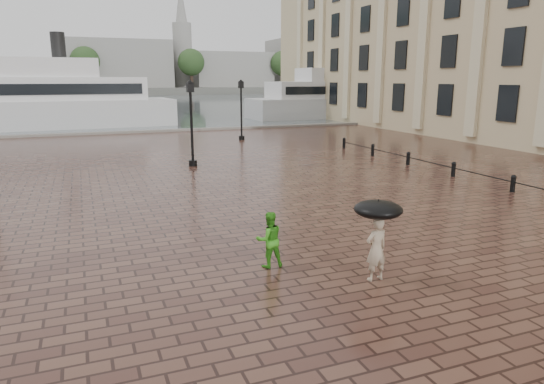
{
  "coord_description": "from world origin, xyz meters",
  "views": [
    {
      "loc": [
        -2.45,
        -11.59,
        4.58
      ],
      "look_at": [
        2.51,
        1.06,
        1.4
      ],
      "focal_mm": 32.0,
      "sensor_mm": 36.0,
      "label": 1
    }
  ],
  "objects_px": {
    "adult_pedestrian": "(376,249)",
    "ferry_near": "(26,100)",
    "child_pedestrian": "(269,239)",
    "street_lamps": "(99,120)",
    "ferry_far": "(345,97)"
  },
  "relations": [
    {
      "from": "adult_pedestrian",
      "to": "ferry_near",
      "type": "height_order",
      "value": "ferry_near"
    },
    {
      "from": "adult_pedestrian",
      "to": "child_pedestrian",
      "type": "relative_size",
      "value": 1.07
    },
    {
      "from": "adult_pedestrian",
      "to": "ferry_near",
      "type": "xyz_separation_m",
      "value": [
        -10.71,
        42.36,
        1.91
      ]
    },
    {
      "from": "child_pedestrian",
      "to": "adult_pedestrian",
      "type": "bearing_deg",
      "value": 141.41
    },
    {
      "from": "ferry_near",
      "to": "adult_pedestrian",
      "type": "bearing_deg",
      "value": -79.23
    },
    {
      "from": "street_lamps",
      "to": "ferry_far",
      "type": "height_order",
      "value": "ferry_far"
    },
    {
      "from": "adult_pedestrian",
      "to": "ferry_far",
      "type": "bearing_deg",
      "value": -122.31
    },
    {
      "from": "street_lamps",
      "to": "ferry_far",
      "type": "distance_m",
      "value": 38.29
    },
    {
      "from": "street_lamps",
      "to": "ferry_far",
      "type": "xyz_separation_m",
      "value": [
        29.64,
        24.23,
        0.07
      ]
    },
    {
      "from": "street_lamps",
      "to": "child_pedestrian",
      "type": "height_order",
      "value": "street_lamps"
    },
    {
      "from": "child_pedestrian",
      "to": "street_lamps",
      "type": "bearing_deg",
      "value": -78.8
    },
    {
      "from": "street_lamps",
      "to": "child_pedestrian",
      "type": "bearing_deg",
      "value": -80.32
    },
    {
      "from": "adult_pedestrian",
      "to": "child_pedestrian",
      "type": "height_order",
      "value": "adult_pedestrian"
    },
    {
      "from": "ferry_near",
      "to": "child_pedestrian",
      "type": "bearing_deg",
      "value": -81.33
    },
    {
      "from": "street_lamps",
      "to": "ferry_near",
      "type": "xyz_separation_m",
      "value": [
        -5.57,
        22.22,
        0.33
      ]
    }
  ]
}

